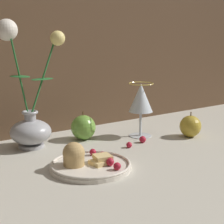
# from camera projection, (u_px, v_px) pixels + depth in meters

# --- Properties ---
(ground_plane) EXTENTS (2.40, 2.40, 0.00)m
(ground_plane) POSITION_uv_depth(u_px,v_px,m) (119.00, 148.00, 1.07)
(ground_plane) COLOR #B7B2A3
(ground_plane) RESTS_ON ground
(vase) EXTENTS (0.18, 0.12, 0.36)m
(vase) POSITION_uv_depth(u_px,v_px,m) (29.00, 112.00, 1.05)
(vase) COLOR #A3A3A8
(vase) RESTS_ON ground_plane
(plate_with_pastries) EXTENTS (0.20, 0.20, 0.07)m
(plate_with_pastries) POSITION_uv_depth(u_px,v_px,m) (87.00, 163.00, 0.90)
(plate_with_pastries) COLOR silver
(plate_with_pastries) RESTS_ON ground_plane
(wine_glass) EXTENTS (0.08, 0.08, 0.17)m
(wine_glass) POSITION_uv_depth(u_px,v_px,m) (141.00, 100.00, 1.17)
(wine_glass) COLOR silver
(wine_glass) RESTS_ON ground_plane
(apple_beside_vase) EXTENTS (0.07, 0.07, 0.08)m
(apple_beside_vase) POSITION_uv_depth(u_px,v_px,m) (190.00, 126.00, 1.18)
(apple_beside_vase) COLOR #B2932D
(apple_beside_vase) RESTS_ON ground_plane
(apple_near_glass) EXTENTS (0.08, 0.08, 0.09)m
(apple_near_glass) POSITION_uv_depth(u_px,v_px,m) (83.00, 127.00, 1.15)
(apple_near_glass) COLOR #669938
(apple_near_glass) RESTS_ON ground_plane
(berry_near_plate) EXTENTS (0.02, 0.02, 0.02)m
(berry_near_plate) POSITION_uv_depth(u_px,v_px,m) (129.00, 145.00, 1.07)
(berry_near_plate) COLOR #AD192D
(berry_near_plate) RESTS_ON ground_plane
(berry_front_center) EXTENTS (0.02, 0.02, 0.02)m
(berry_front_center) POSITION_uv_depth(u_px,v_px,m) (143.00, 139.00, 1.12)
(berry_front_center) COLOR #AD192D
(berry_front_center) RESTS_ON ground_plane
(berry_by_glass_stem) EXTENTS (0.02, 0.02, 0.02)m
(berry_by_glass_stem) POSITION_uv_depth(u_px,v_px,m) (74.00, 149.00, 1.03)
(berry_by_glass_stem) COLOR #AD192D
(berry_by_glass_stem) RESTS_ON ground_plane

